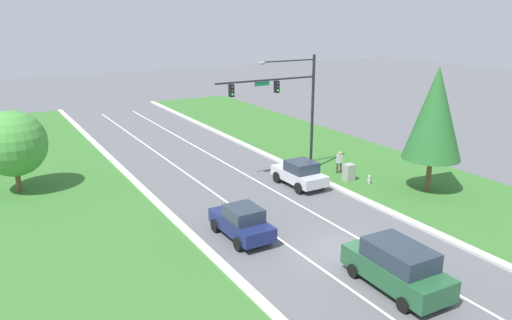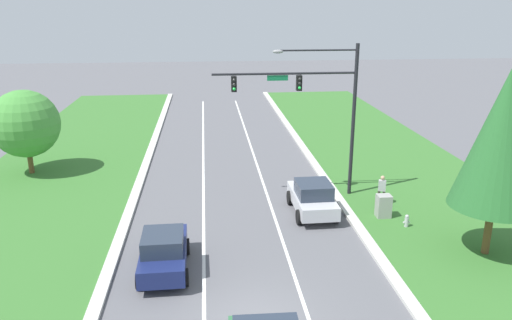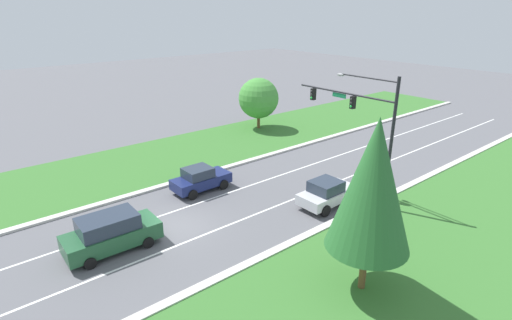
% 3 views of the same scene
% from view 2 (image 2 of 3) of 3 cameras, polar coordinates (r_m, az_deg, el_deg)
% --- Properties ---
extents(curb_strip_right, '(0.50, 90.00, 0.15)m').
position_cam_2_polar(curb_strip_right, '(19.15, 17.93, -16.15)').
color(curb_strip_right, beige).
rests_on(curb_strip_right, ground_plane).
extents(lane_stripe_inner_right, '(0.14, 81.00, 0.01)m').
position_cam_2_polar(lane_stripe_inner_right, '(18.11, 6.09, -17.73)').
color(lane_stripe_inner_right, white).
rests_on(lane_stripe_inner_right, ground_plane).
extents(traffic_signal_mast, '(7.72, 0.41, 8.43)m').
position_cam_2_polar(traffic_signal_mast, '(26.89, 6.85, 7.02)').
color(traffic_signal_mast, black).
rests_on(traffic_signal_mast, ground_plane).
extents(navy_sedan, '(2.02, 4.15, 1.74)m').
position_cam_2_polar(navy_sedan, '(20.72, -10.51, -10.26)').
color(navy_sedan, navy).
rests_on(navy_sedan, ground_plane).
extents(silver_sedan, '(2.13, 4.19, 1.76)m').
position_cam_2_polar(silver_sedan, '(25.82, 6.47, -4.28)').
color(silver_sedan, silver).
rests_on(silver_sedan, ground_plane).
extents(utility_cabinet, '(0.70, 0.60, 1.24)m').
position_cam_2_polar(utility_cabinet, '(26.01, 14.36, -5.20)').
color(utility_cabinet, '#9E9E99').
rests_on(utility_cabinet, ground_plane).
extents(pedestrian, '(0.43, 0.32, 1.69)m').
position_cam_2_polar(pedestrian, '(27.47, 14.18, -3.24)').
color(pedestrian, '#42382D').
rests_on(pedestrian, ground_plane).
extents(fire_hydrant, '(0.34, 0.20, 0.70)m').
position_cam_2_polar(fire_hydrant, '(25.31, 16.83, -6.75)').
color(fire_hydrant, '#B7B7BC').
rests_on(fire_hydrant, ground_plane).
extents(conifer_near_right_tree, '(3.65, 3.65, 8.13)m').
position_cam_2_polar(conifer_near_right_tree, '(22.41, 26.30, 2.17)').
color(conifer_near_right_tree, brown).
rests_on(conifer_near_right_tree, ground_plane).
extents(oak_near_left_tree, '(4.19, 4.19, 5.38)m').
position_cam_2_polar(oak_near_left_tree, '(34.06, -24.88, 3.78)').
color(oak_near_left_tree, brown).
rests_on(oak_near_left_tree, ground_plane).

